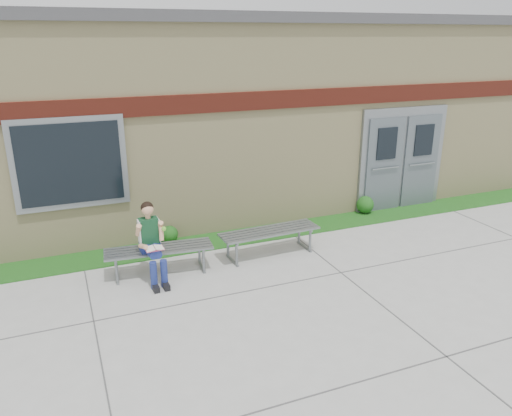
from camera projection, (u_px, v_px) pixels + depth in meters
name	position (u px, v px, depth m)	size (l,w,h in m)	color
ground	(302.00, 298.00, 7.60)	(80.00, 80.00, 0.00)	#9E9E99
grass_strip	(242.00, 237.00, 9.87)	(16.00, 0.80, 0.02)	#134512
school_building	(192.00, 108.00, 12.14)	(16.20, 6.22, 4.20)	beige
bench_left	(159.00, 254.00, 8.27)	(1.80, 0.66, 0.46)	slate
bench_right	(270.00, 236.00, 8.98)	(1.85, 0.59, 0.47)	slate
girl	(152.00, 241.00, 7.94)	(0.46, 0.76, 1.30)	navy
shrub_mid	(170.00, 234.00, 9.54)	(0.32, 0.32, 0.32)	#134512
shrub_east	(365.00, 205.00, 11.10)	(0.38, 0.38, 0.38)	#134512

